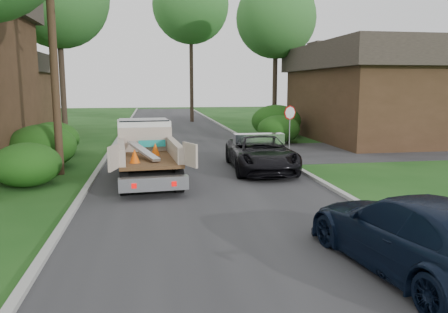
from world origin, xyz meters
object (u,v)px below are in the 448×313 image
at_px(house_right, 381,91).
at_px(tree_center_far, 191,5).
at_px(navy_suv, 415,234).
at_px(stop_sign, 290,119).
at_px(flatbed_truck, 146,147).
at_px(tree_right_far, 276,18).
at_px(black_pickup, 261,153).
at_px(utility_pole, 53,40).

height_order(house_right, tree_center_far, tree_center_far).
bearing_deg(navy_suv, stop_sign, -105.91).
distance_m(tree_center_far, navy_suv, 37.17).
bearing_deg(stop_sign, flatbed_truck, -145.33).
bearing_deg(tree_center_far, flatbed_truck, -98.99).
height_order(stop_sign, navy_suv, stop_sign).
relative_size(tree_right_far, flatbed_truck, 1.97).
distance_m(stop_sign, house_right, 9.37).
distance_m(stop_sign, tree_center_far, 23.15).
relative_size(flatbed_truck, black_pickup, 1.11).
bearing_deg(black_pickup, flatbed_truck, -169.92).
bearing_deg(stop_sign, tree_center_far, 98.66).
height_order(tree_center_far, flatbed_truck, tree_center_far).
height_order(flatbed_truck, black_pickup, flatbed_truck).
distance_m(utility_pole, black_pickup, 9.17).
distance_m(stop_sign, navy_suv, 14.93).
bearing_deg(navy_suv, house_right, -124.17).
bearing_deg(flatbed_truck, utility_pole, 158.28).
distance_m(tree_right_far, flatbed_truck, 20.11).
distance_m(stop_sign, flatbed_truck, 8.93).
distance_m(black_pickup, navy_suv, 10.23).
height_order(tree_center_far, navy_suv, tree_center_far).
distance_m(house_right, navy_suv, 22.28).
height_order(utility_pole, navy_suv, utility_pole).
bearing_deg(black_pickup, utility_pole, 179.70).
xyz_separation_m(stop_sign, flatbed_truck, (-7.33, -5.07, -0.61)).
bearing_deg(utility_pole, tree_right_far, 49.16).
xyz_separation_m(utility_pole, house_right, (18.48, 9.02, -2.01)).
distance_m(utility_pole, tree_center_far, 26.75).
xyz_separation_m(stop_sign, utility_pole, (-10.68, -4.02, 3.40)).
distance_m(utility_pole, tree_right_far, 20.12).
bearing_deg(utility_pole, flatbed_truck, -17.36).
distance_m(tree_center_far, black_pickup, 27.49).
bearing_deg(tree_right_far, utility_pole, -130.84).
distance_m(flatbed_truck, navy_suv, 10.90).
distance_m(house_right, tree_right_far, 9.72).
bearing_deg(house_right, tree_center_far, 124.51).
bearing_deg(utility_pole, stop_sign, 20.62).
distance_m(tree_center_far, flatbed_truck, 28.16).
xyz_separation_m(utility_pole, flatbed_truck, (3.35, -1.05, -4.00)).
distance_m(utility_pole, flatbed_truck, 5.33).
relative_size(house_right, navy_suv, 2.53).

